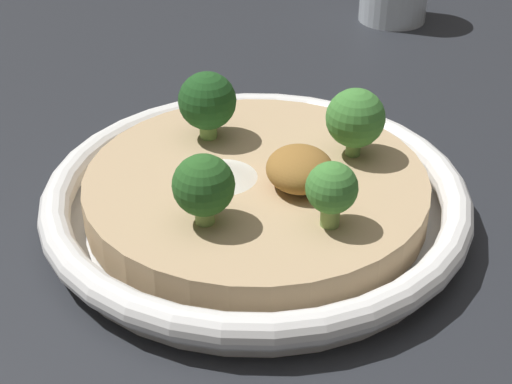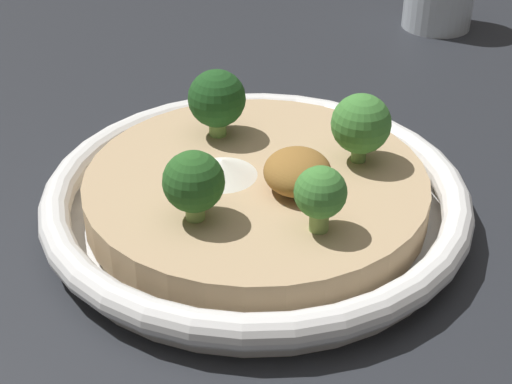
% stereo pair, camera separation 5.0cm
% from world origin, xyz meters
% --- Properties ---
extents(ground_plane, '(6.00, 6.00, 0.00)m').
position_xyz_m(ground_plane, '(0.00, 0.00, 0.00)').
color(ground_plane, '#23262B').
extents(risotto_bowl, '(0.27, 0.27, 0.03)m').
position_xyz_m(risotto_bowl, '(0.00, 0.00, 0.02)').
color(risotto_bowl, white).
rests_on(risotto_bowl, ground_plane).
extents(cheese_sprinkle, '(0.04, 0.04, 0.01)m').
position_xyz_m(cheese_sprinkle, '(-0.00, -0.02, 0.04)').
color(cheese_sprinkle, white).
rests_on(cheese_sprinkle, risotto_bowl).
extents(crispy_onion_garnish, '(0.05, 0.04, 0.02)m').
position_xyz_m(crispy_onion_garnish, '(0.01, 0.03, 0.04)').
color(crispy_onion_garnish, olive).
rests_on(crispy_onion_garnish, risotto_bowl).
extents(broccoli_right, '(0.04, 0.04, 0.04)m').
position_xyz_m(broccoli_right, '(0.05, -0.03, 0.06)').
color(broccoli_right, '#84A856').
rests_on(broccoli_right, risotto_bowl).
extents(broccoli_left, '(0.04, 0.04, 0.05)m').
position_xyz_m(broccoli_left, '(-0.05, -0.03, 0.06)').
color(broccoli_left, '#759E4C').
rests_on(broccoli_left, risotto_bowl).
extents(broccoli_back_left, '(0.04, 0.04, 0.05)m').
position_xyz_m(broccoli_back_left, '(-0.02, 0.07, 0.06)').
color(broccoli_back_left, '#668E47').
rests_on(broccoli_back_left, risotto_bowl).
extents(broccoli_back_right, '(0.03, 0.03, 0.04)m').
position_xyz_m(broccoli_back_right, '(0.06, 0.04, 0.06)').
color(broccoli_back_right, '#84A856').
rests_on(broccoli_back_right, risotto_bowl).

